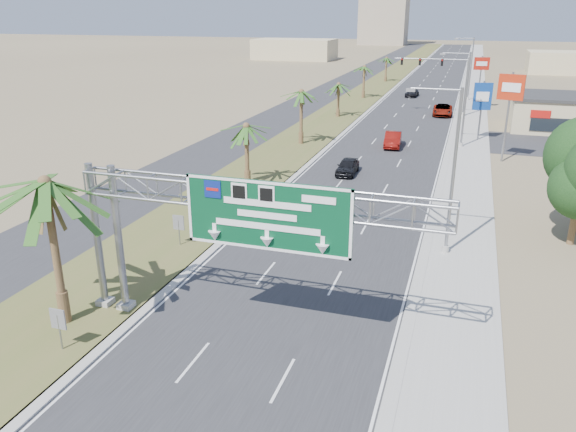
# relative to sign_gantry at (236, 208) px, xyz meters

# --- Properties ---
(road) EXTENTS (12.00, 300.00, 0.02)m
(road) POSITION_rel_sign_gantry_xyz_m (1.06, 100.07, -6.05)
(road) COLOR #28282B
(road) RESTS_ON ground
(sidewalk_right) EXTENTS (4.00, 300.00, 0.10)m
(sidewalk_right) POSITION_rel_sign_gantry_xyz_m (9.56, 100.07, -6.01)
(sidewalk_right) COLOR #9E9B93
(sidewalk_right) RESTS_ON ground
(median_grass) EXTENTS (7.00, 300.00, 0.12)m
(median_grass) POSITION_rel_sign_gantry_xyz_m (-8.94, 100.07, -6.00)
(median_grass) COLOR #535B28
(median_grass) RESTS_ON ground
(opposing_road) EXTENTS (8.00, 300.00, 0.02)m
(opposing_road) POSITION_rel_sign_gantry_xyz_m (-15.94, 100.07, -6.05)
(opposing_road) COLOR #28282B
(opposing_road) RESTS_ON ground
(sign_gantry) EXTENTS (16.75, 1.24, 7.50)m
(sign_gantry) POSITION_rel_sign_gantry_xyz_m (0.00, 0.00, 0.00)
(sign_gantry) COLOR gray
(sign_gantry) RESTS_ON ground
(palm_near) EXTENTS (5.70, 5.70, 8.35)m
(palm_near) POSITION_rel_sign_gantry_xyz_m (-8.14, -1.93, 0.87)
(palm_near) COLOR brown
(palm_near) RESTS_ON ground
(palm_row_b) EXTENTS (3.99, 3.99, 5.95)m
(palm_row_b) POSITION_rel_sign_gantry_xyz_m (-8.44, 22.07, -1.16)
(palm_row_b) COLOR brown
(palm_row_b) RESTS_ON ground
(palm_row_c) EXTENTS (3.99, 3.99, 6.75)m
(palm_row_c) POSITION_rel_sign_gantry_xyz_m (-8.44, 38.07, -0.39)
(palm_row_c) COLOR brown
(palm_row_c) RESTS_ON ground
(palm_row_d) EXTENTS (3.99, 3.99, 5.45)m
(palm_row_d) POSITION_rel_sign_gantry_xyz_m (-8.44, 56.07, -1.64)
(palm_row_d) COLOR brown
(palm_row_d) RESTS_ON ground
(palm_row_e) EXTENTS (3.99, 3.99, 6.15)m
(palm_row_e) POSITION_rel_sign_gantry_xyz_m (-8.44, 75.07, -0.97)
(palm_row_e) COLOR brown
(palm_row_e) RESTS_ON ground
(palm_row_f) EXTENTS (3.99, 3.99, 5.75)m
(palm_row_f) POSITION_rel_sign_gantry_xyz_m (-8.44, 100.07, -1.35)
(palm_row_f) COLOR brown
(palm_row_f) RESTS_ON ground
(streetlight_near) EXTENTS (3.27, 0.44, 10.00)m
(streetlight_near) POSITION_rel_sign_gantry_xyz_m (8.36, 12.07, -1.36)
(streetlight_near) COLOR gray
(streetlight_near) RESTS_ON ground
(streetlight_mid) EXTENTS (3.27, 0.44, 10.00)m
(streetlight_mid) POSITION_rel_sign_gantry_xyz_m (8.36, 42.07, -1.36)
(streetlight_mid) COLOR gray
(streetlight_mid) RESTS_ON ground
(streetlight_far) EXTENTS (3.27, 0.44, 10.00)m
(streetlight_far) POSITION_rel_sign_gantry_xyz_m (8.36, 78.07, -1.36)
(streetlight_far) COLOR gray
(streetlight_far) RESTS_ON ground
(signal_mast) EXTENTS (10.28, 0.71, 8.00)m
(signal_mast) POSITION_rel_sign_gantry_xyz_m (6.23, 62.05, -1.21)
(signal_mast) COLOR gray
(signal_mast) RESTS_ON ground
(median_signback_a) EXTENTS (0.75, 0.08, 2.08)m
(median_signback_a) POSITION_rel_sign_gantry_xyz_m (-6.74, -3.93, -4.61)
(median_signback_a) COLOR gray
(median_signback_a) RESTS_ON ground
(median_signback_b) EXTENTS (0.75, 0.08, 2.08)m
(median_signback_b) POSITION_rel_sign_gantry_xyz_m (-7.44, 8.07, -4.61)
(median_signback_b) COLOR gray
(median_signback_b) RESTS_ON ground
(tower_distant) EXTENTS (20.00, 16.00, 35.00)m
(tower_distant) POSITION_rel_sign_gantry_xyz_m (-30.94, 240.07, 11.44)
(tower_distant) COLOR tan
(tower_distant) RESTS_ON ground
(building_distant_left) EXTENTS (24.00, 14.00, 6.00)m
(building_distant_left) POSITION_rel_sign_gantry_xyz_m (-43.94, 150.07, -3.06)
(building_distant_left) COLOR #CCBE8A
(building_distant_left) RESTS_ON ground
(building_distant_right) EXTENTS (20.00, 12.00, 5.00)m
(building_distant_right) POSITION_rel_sign_gantry_xyz_m (31.06, 130.07, -3.56)
(building_distant_right) COLOR #CCBE8A
(building_distant_right) RESTS_ON ground
(car_left_lane) EXTENTS (1.73, 4.19, 1.42)m
(car_left_lane) POSITION_rel_sign_gantry_xyz_m (-0.94, 27.72, -5.35)
(car_left_lane) COLOR black
(car_left_lane) RESTS_ON ground
(car_mid_lane) EXTENTS (2.08, 4.99, 1.61)m
(car_mid_lane) POSITION_rel_sign_gantry_xyz_m (1.45, 39.94, -5.25)
(car_mid_lane) COLOR #660D09
(car_mid_lane) RESTS_ON ground
(car_right_lane) EXTENTS (2.81, 5.74, 1.57)m
(car_right_lane) POSITION_rel_sign_gantry_xyz_m (5.42, 61.81, -5.27)
(car_right_lane) COLOR gray
(car_right_lane) RESTS_ON ground
(car_far) EXTENTS (2.22, 4.73, 1.34)m
(car_far) POSITION_rel_sign_gantry_xyz_m (-0.73, 79.48, -5.39)
(car_far) COLOR black
(car_far) RESTS_ON ground
(pole_sign_red_near) EXTENTS (2.40, 0.88, 8.61)m
(pole_sign_red_near) POSITION_rel_sign_gantry_xyz_m (12.59, 36.92, 0.68)
(pole_sign_red_near) COLOR gray
(pole_sign_red_near) RESTS_ON ground
(pole_sign_blue) EXTENTS (2.02, 0.70, 6.69)m
(pole_sign_blue) POSITION_rel_sign_gantry_xyz_m (10.30, 46.33, -1.27)
(pole_sign_blue) COLOR gray
(pole_sign_blue) RESTS_ON ground
(pole_sign_red_far) EXTENTS (2.22, 0.66, 7.78)m
(pole_sign_red_far) POSITION_rel_sign_gantry_xyz_m (10.06, 69.37, 0.06)
(pole_sign_red_far) COLOR gray
(pole_sign_red_far) RESTS_ON ground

